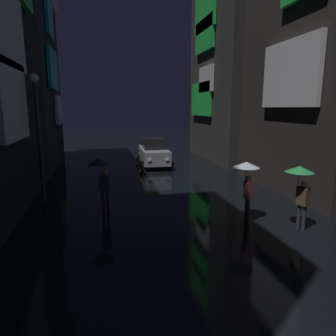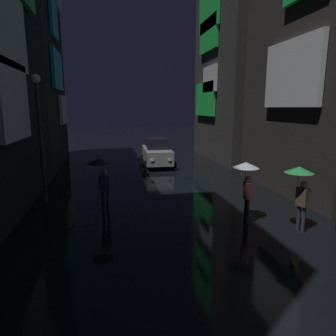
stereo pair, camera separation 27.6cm
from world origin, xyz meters
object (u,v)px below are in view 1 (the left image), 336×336
pedestrian_far_right_green (301,180)px  pedestrian_midstreet_centre_black (101,170)px  pedestrian_midstreet_left_clear (247,175)px  streetlamp_left_far (38,124)px  car_distant (154,153)px

pedestrian_far_right_green → pedestrian_midstreet_centre_black: 6.95m
pedestrian_midstreet_left_clear → pedestrian_far_right_green: bearing=-38.9°
pedestrian_midstreet_centre_black → streetlamp_left_far: size_ratio=0.40×
car_distant → streetlamp_left_far: 9.54m
pedestrian_midstreet_left_clear → streetlamp_left_far: 8.40m
pedestrian_midstreet_centre_black → car_distant: 9.61m
pedestrian_midstreet_centre_black → pedestrian_midstreet_left_clear: same height
car_distant → streetlamp_left_far: (-5.98, -7.04, 2.39)m
pedestrian_midstreet_centre_black → streetlamp_left_far: 3.44m
streetlamp_left_far → pedestrian_midstreet_left_clear: bearing=-27.0°
pedestrian_far_right_green → car_distant: pedestrian_far_right_green is taller
pedestrian_far_right_green → pedestrian_midstreet_centre_black: size_ratio=1.00×
pedestrian_midstreet_left_clear → pedestrian_midstreet_centre_black: bearing=159.0°
car_distant → pedestrian_far_right_green: bearing=-77.2°
car_distant → streetlamp_left_far: streetlamp_left_far is taller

